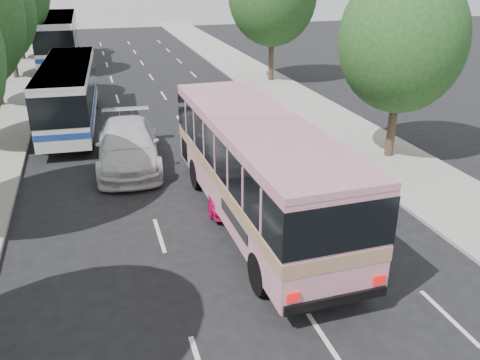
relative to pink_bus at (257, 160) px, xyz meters
name	(u,v)px	position (x,y,z in m)	size (l,w,h in m)	color
ground	(257,299)	(-1.30, -4.00, -2.16)	(120.00, 120.00, 0.00)	black
sidewalk_right	(284,94)	(7.20, 16.00, -2.10)	(4.00, 90.00, 0.12)	#9E998E
tree_right_near	(406,35)	(7.48, 3.94, 3.04)	(5.10, 5.10, 7.95)	#38281E
pink_bus	(257,160)	(0.00, 0.00, 0.00)	(3.00, 10.96, 3.48)	#CC8397
pink_taxi	(230,176)	(-0.30, 2.14, -1.34)	(1.94, 4.81, 1.64)	#FD1674
white_pickup	(128,145)	(-3.52, 6.31, -1.27)	(2.51, 6.17, 1.79)	silver
tour_coach_front	(69,89)	(-5.80, 12.70, -0.21)	(2.98, 10.97, 3.25)	silver
tour_coach_rear	(58,36)	(-6.79, 31.18, 0.18)	(2.98, 13.07, 3.90)	white
taxi_roof_sign	(230,152)	(-0.30, 2.14, -0.44)	(0.55, 0.18, 0.18)	silver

